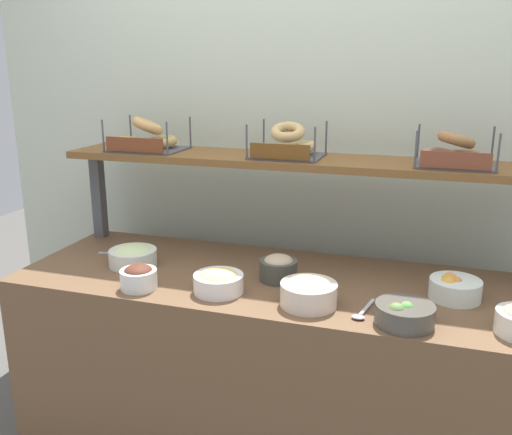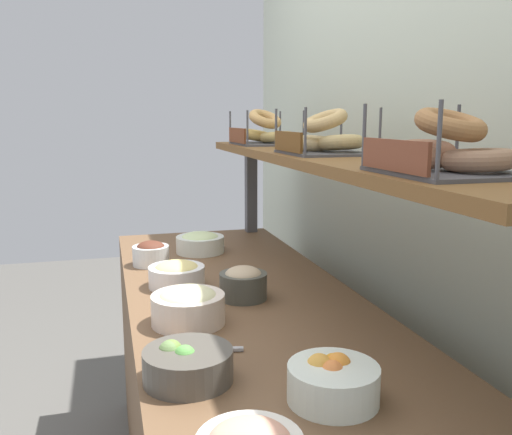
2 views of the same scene
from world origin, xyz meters
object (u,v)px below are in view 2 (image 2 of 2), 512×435
(bowl_hummus, at_px, (243,283))
(bagel_basket_plain, at_px, (324,139))
(serving_spoon_by_edge, at_px, (192,350))
(bagel_basket_sesame, at_px, (264,133))
(bowl_veggie_mix, at_px, (186,364))
(bowl_scallion_spread, at_px, (200,242))
(bowl_chocolate_spread, at_px, (151,253))
(bowl_potato_salad, at_px, (188,305))
(bowl_egg_salad, at_px, (177,274))
(bagel_basket_everything, at_px, (447,151))
(serving_spoon_near_plate, at_px, (217,244))
(bowl_fruit_salad, at_px, (333,381))

(bowl_hummus, xyz_separation_m, bagel_basket_plain, (-0.04, 0.27, 0.43))
(serving_spoon_by_edge, bearing_deg, bagel_basket_sesame, 155.32)
(bowl_veggie_mix, relative_size, bagel_basket_sesame, 0.60)
(bowl_scallion_spread, bearing_deg, bagel_basket_sesame, 102.88)
(bowl_chocolate_spread, relative_size, bagel_basket_plain, 0.48)
(serving_spoon_by_edge, xyz_separation_m, bagel_basket_sesame, (-1.02, 0.47, 0.47))
(bowl_potato_salad, distance_m, bowl_veggie_mix, 0.32)
(bowl_egg_salad, xyz_separation_m, bagel_basket_sesame, (-0.50, 0.44, 0.44))
(bowl_scallion_spread, relative_size, bagel_basket_everything, 0.67)
(bowl_chocolate_spread, bearing_deg, bowl_potato_salad, 4.31)
(bowl_scallion_spread, relative_size, bowl_veggie_mix, 1.04)
(bowl_potato_salad, relative_size, bagel_basket_sesame, 0.62)
(bowl_chocolate_spread, bearing_deg, bowl_hummus, 27.06)
(bowl_hummus, xyz_separation_m, bagel_basket_sesame, (-0.68, 0.26, 0.43))
(serving_spoon_near_plate, height_order, serving_spoon_by_edge, same)
(bowl_fruit_salad, bearing_deg, serving_spoon_near_plate, 178.23)
(bowl_scallion_spread, xyz_separation_m, bowl_chocolate_spread, (0.14, -0.21, 0.00))
(bowl_veggie_mix, bearing_deg, serving_spoon_by_edge, 166.59)
(bowl_chocolate_spread, distance_m, bowl_veggie_mix, 0.95)
(bowl_chocolate_spread, relative_size, bowl_veggie_mix, 0.72)
(bowl_scallion_spread, xyz_separation_m, bagel_basket_everything, (1.21, 0.29, 0.43))
(bowl_fruit_salad, distance_m, bowl_egg_salad, 0.83)
(bagel_basket_sesame, bearing_deg, bagel_basket_everything, 0.17)
(bowl_hummus, bearing_deg, bagel_basket_sesame, 158.96)
(bowl_potato_salad, xyz_separation_m, bagel_basket_sesame, (-0.84, 0.45, 0.43))
(bowl_veggie_mix, distance_m, bagel_basket_sesame, 1.34)
(bowl_fruit_salad, relative_size, bowl_egg_salad, 0.98)
(bowl_veggie_mix, relative_size, serving_spoon_by_edge, 1.08)
(bowl_egg_salad, relative_size, serving_spoon_near_plate, 1.00)
(bowl_fruit_salad, distance_m, bagel_basket_everything, 0.50)
(bowl_fruit_salad, distance_m, bowl_veggie_mix, 0.30)
(bowl_veggie_mix, bearing_deg, serving_spoon_near_plate, 165.65)
(serving_spoon_by_edge, height_order, bagel_basket_plain, bagel_basket_plain)
(bowl_scallion_spread, bearing_deg, bowl_potato_salad, -11.85)
(bowl_potato_salad, relative_size, bagel_basket_everything, 0.67)
(serving_spoon_near_plate, relative_size, bagel_basket_everything, 0.62)
(serving_spoon_near_plate, relative_size, serving_spoon_by_edge, 1.04)
(bowl_hummus, relative_size, bowl_potato_salad, 0.74)
(bowl_veggie_mix, relative_size, bagel_basket_everything, 0.64)
(bowl_veggie_mix, xyz_separation_m, serving_spoon_by_edge, (-0.13, 0.03, -0.03))
(bowl_hummus, relative_size, bowl_fruit_salad, 0.81)
(bowl_scallion_spread, distance_m, bowl_fruit_salad, 1.25)
(bagel_basket_sesame, bearing_deg, bagel_basket_plain, 0.75)
(bowl_scallion_spread, bearing_deg, bowl_hummus, 2.74)
(bowl_potato_salad, relative_size, bagel_basket_plain, 0.69)
(bowl_fruit_salad, distance_m, serving_spoon_near_plate, 1.34)
(serving_spoon_by_edge, xyz_separation_m, bagel_basket_everything, (0.26, 0.47, 0.47))
(bowl_hummus, relative_size, bagel_basket_sesame, 0.46)
(bowl_egg_salad, distance_m, bowl_chocolate_spread, 0.30)
(bowl_veggie_mix, bearing_deg, bowl_scallion_spread, 168.98)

